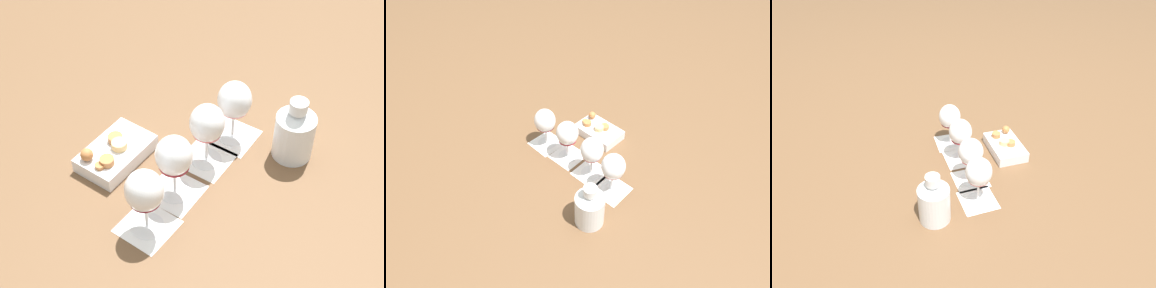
# 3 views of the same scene
# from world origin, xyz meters

# --- Properties ---
(ground_plane) EXTENTS (8.00, 8.00, 0.00)m
(ground_plane) POSITION_xyz_m (0.00, 0.00, 0.00)
(ground_plane) COLOR brown
(tasting_card_0) EXTENTS (0.15, 0.15, 0.00)m
(tasting_card_0) POSITION_xyz_m (-0.14, -0.07, 0.00)
(tasting_card_0) COLOR white
(tasting_card_0) RESTS_ON ground_plane
(tasting_card_1) EXTENTS (0.15, 0.15, 0.00)m
(tasting_card_1) POSITION_xyz_m (-0.05, -0.03, 0.00)
(tasting_card_1) COLOR white
(tasting_card_1) RESTS_ON ground_plane
(tasting_card_2) EXTENTS (0.15, 0.15, 0.00)m
(tasting_card_2) POSITION_xyz_m (0.05, 0.02, 0.00)
(tasting_card_2) COLOR white
(tasting_card_2) RESTS_ON ground_plane
(tasting_card_3) EXTENTS (0.14, 0.14, 0.00)m
(tasting_card_3) POSITION_xyz_m (0.14, 0.08, 0.00)
(tasting_card_3) COLOR white
(tasting_card_3) RESTS_ON ground_plane
(wine_glass_0) EXTENTS (0.08, 0.08, 0.16)m
(wine_glass_0) POSITION_xyz_m (-0.14, -0.07, 0.11)
(wine_glass_0) COLOR white
(wine_glass_0) RESTS_ON tasting_card_0
(wine_glass_1) EXTENTS (0.08, 0.08, 0.16)m
(wine_glass_1) POSITION_xyz_m (-0.05, -0.03, 0.11)
(wine_glass_1) COLOR white
(wine_glass_1) RESTS_ON tasting_card_1
(wine_glass_2) EXTENTS (0.08, 0.08, 0.16)m
(wine_glass_2) POSITION_xyz_m (0.05, 0.02, 0.11)
(wine_glass_2) COLOR white
(wine_glass_2) RESTS_ON tasting_card_2
(wine_glass_3) EXTENTS (0.08, 0.08, 0.16)m
(wine_glass_3) POSITION_xyz_m (0.14, 0.08, 0.11)
(wine_glass_3) COLOR white
(wine_glass_3) RESTS_ON tasting_card_3
(ceramic_vase) EXTENTS (0.09, 0.09, 0.16)m
(ceramic_vase) POSITION_xyz_m (-0.24, 0.04, 0.07)
(ceramic_vase) COLOR silver
(ceramic_vase) RESTS_ON ground_plane
(snack_dish) EXTENTS (0.20, 0.18, 0.06)m
(snack_dish) POSITION_xyz_m (0.13, -0.12, 0.02)
(snack_dish) COLOR silver
(snack_dish) RESTS_ON ground_plane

